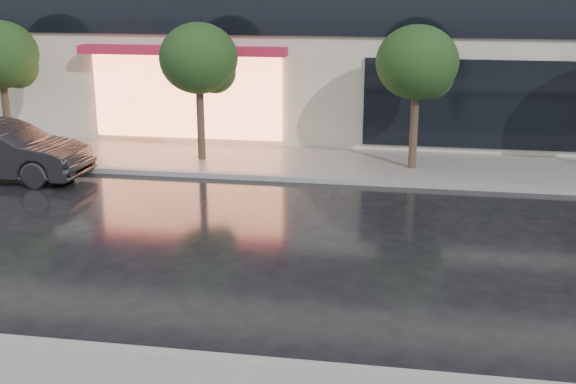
# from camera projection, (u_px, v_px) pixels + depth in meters

# --- Properties ---
(ground) EXTENTS (120.00, 120.00, 0.00)m
(ground) POSITION_uv_depth(u_px,v_px,m) (209.00, 330.00, 10.98)
(ground) COLOR black
(ground) RESTS_ON ground
(sidewalk_far) EXTENTS (60.00, 3.50, 0.12)m
(sidewalk_far) POSITION_uv_depth(u_px,v_px,m) (306.00, 163.00, 20.64)
(sidewalk_far) COLOR slate
(sidewalk_far) RESTS_ON ground
(curb_near) EXTENTS (60.00, 0.25, 0.14)m
(curb_near) POSITION_uv_depth(u_px,v_px,m) (189.00, 359.00, 10.01)
(curb_near) COLOR gray
(curb_near) RESTS_ON ground
(curb_far) EXTENTS (60.00, 0.25, 0.14)m
(curb_far) POSITION_uv_depth(u_px,v_px,m) (296.00, 179.00, 18.99)
(curb_far) COLOR gray
(curb_far) RESTS_ON ground
(tree_far_west) EXTENTS (2.20, 2.20, 3.99)m
(tree_far_west) POSITION_uv_depth(u_px,v_px,m) (3.00, 57.00, 21.06)
(tree_far_west) COLOR #33261C
(tree_far_west) RESTS_ON ground
(tree_mid_west) EXTENTS (2.20, 2.20, 3.99)m
(tree_mid_west) POSITION_uv_depth(u_px,v_px,m) (201.00, 61.00, 20.09)
(tree_mid_west) COLOR #33261C
(tree_mid_west) RESTS_ON ground
(tree_mid_east) EXTENTS (2.20, 2.20, 3.99)m
(tree_mid_east) POSITION_uv_depth(u_px,v_px,m) (419.00, 65.00, 19.13)
(tree_mid_east) COLOR #33261C
(tree_mid_east) RESTS_ON ground
(parked_car) EXTENTS (4.67, 1.74, 1.52)m
(parked_car) POSITION_uv_depth(u_px,v_px,m) (1.00, 151.00, 19.03)
(parked_car) COLOR black
(parked_car) RESTS_ON ground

